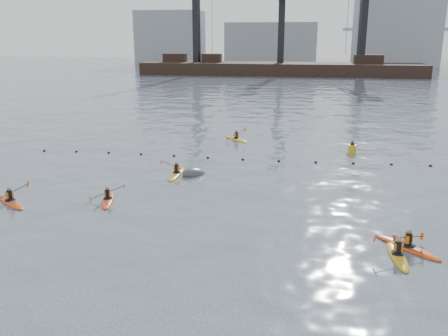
{
  "coord_description": "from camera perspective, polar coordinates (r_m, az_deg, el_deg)",
  "views": [
    {
      "loc": [
        5.53,
        -15.76,
        10.09
      ],
      "look_at": [
        1.41,
        9.79,
        2.8
      ],
      "focal_mm": 38.0,
      "sensor_mm": 36.0,
      "label": 1
    }
  ],
  "objects": [
    {
      "name": "kayaker_4",
      "position": [
        25.13,
        21.21,
        -8.8
      ],
      "size": [
        3.03,
        3.1,
        1.2
      ],
      "rotation": [
        0.0,
        0.0,
        3.91
      ],
      "color": "#E24B15",
      "rests_on": "ground"
    },
    {
      "name": "nav_buoy",
      "position": [
        43.25,
        15.15,
        2.23
      ],
      "size": [
        0.71,
        0.71,
        1.3
      ],
      "color": "gold",
      "rests_on": "ground"
    },
    {
      "name": "float_line",
      "position": [
        40.05,
        0.2,
        1.19
      ],
      "size": [
        33.24,
        0.73,
        0.24
      ],
      "color": "black",
      "rests_on": "ground"
    },
    {
      "name": "mooring_buoy",
      "position": [
        35.54,
        -3.62,
        -0.79
      ],
      "size": [
        2.33,
        2.46,
        1.42
      ],
      "primitive_type": "ellipsoid",
      "rotation": [
        0.0,
        0.21,
        0.88
      ],
      "color": "#3E4144",
      "rests_on": "ground"
    },
    {
      "name": "kayaker_1",
      "position": [
        24.1,
        20.14,
        -9.77
      ],
      "size": [
        2.34,
        3.44,
        1.22
      ],
      "rotation": [
        0.0,
        0.0,
        0.04
      ],
      "color": "#C29116",
      "rests_on": "ground"
    },
    {
      "name": "kayaker_3",
      "position": [
        35.5,
        -5.71,
        -0.67
      ],
      "size": [
        2.49,
        3.62,
        1.33
      ],
      "rotation": [
        0.0,
        0.0,
        -0.0
      ],
      "color": "gold",
      "rests_on": "ground"
    },
    {
      "name": "kayaker_0",
      "position": [
        30.73,
        -13.79,
        -3.7
      ],
      "size": [
        2.27,
        3.43,
        1.26
      ],
      "rotation": [
        0.0,
        0.0,
        0.29
      ],
      "color": "red",
      "rests_on": "ground"
    },
    {
      "name": "skyline",
      "position": [
        166.07,
        8.3,
        15.29
      ],
      "size": [
        141.0,
        28.0,
        22.0
      ],
      "color": "gray",
      "rests_on": "ground"
    },
    {
      "name": "kayaker_2",
      "position": [
        32.36,
        -24.31,
        -3.67
      ],
      "size": [
        3.35,
        2.83,
        1.3
      ],
      "rotation": [
        0.0,
        0.0,
        0.91
      ],
      "color": "#C04112",
      "rests_on": "ground"
    },
    {
      "name": "kayaker_5",
      "position": [
        47.24,
        1.48,
        3.53
      ],
      "size": [
        2.93,
        3.02,
        1.26
      ],
      "rotation": [
        0.0,
        0.0,
        0.76
      ],
      "color": "yellow",
      "rests_on": "ground"
    },
    {
      "name": "barge_pier",
      "position": [
        126.15,
        6.66,
        11.91
      ],
      "size": [
        72.0,
        19.3,
        29.5
      ],
      "color": "black",
      "rests_on": "ground"
    },
    {
      "name": "ground",
      "position": [
        19.51,
        -9.04,
        -15.62
      ],
      "size": [
        400.0,
        400.0,
        0.0
      ],
      "primitive_type": "plane",
      "color": "#333D4A",
      "rests_on": "ground"
    }
  ]
}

